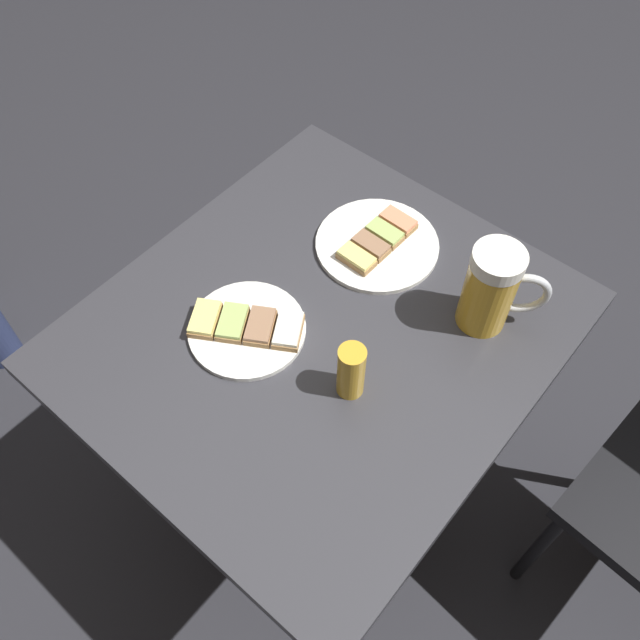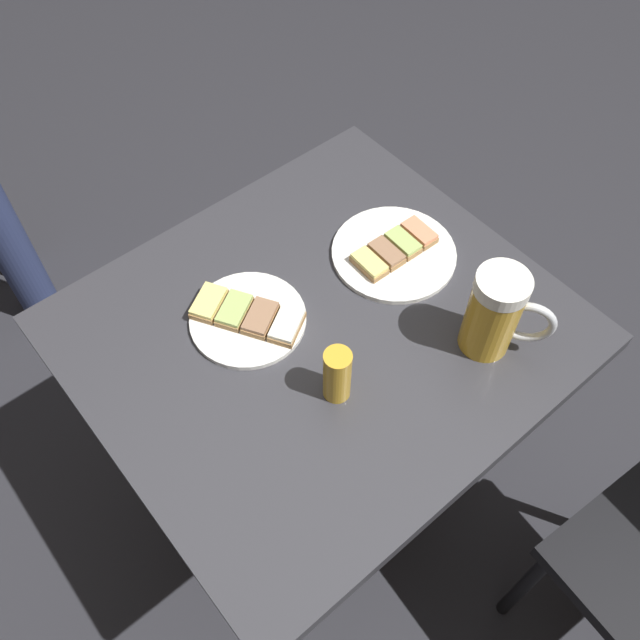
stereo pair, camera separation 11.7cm
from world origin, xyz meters
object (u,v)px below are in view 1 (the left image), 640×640
at_px(beer_mug, 492,289).
at_px(plate_far, 377,243).
at_px(plate_near, 247,328).
at_px(beer_glass_small, 351,371).

bearing_deg(beer_mug, plate_far, 86.50).
relative_size(plate_near, plate_far, 0.87).
xyz_separation_m(beer_mug, beer_glass_small, (-0.26, 0.09, -0.03)).
bearing_deg(beer_glass_small, plate_near, 97.12).
relative_size(plate_near, beer_glass_small, 1.86).
bearing_deg(beer_glass_small, plate_far, 29.22).
distance_m(plate_near, beer_glass_small, 0.21).
height_order(plate_near, beer_mug, beer_mug).
xyz_separation_m(plate_near, beer_mug, (0.29, -0.30, 0.08)).
bearing_deg(plate_far, beer_mug, -93.50).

